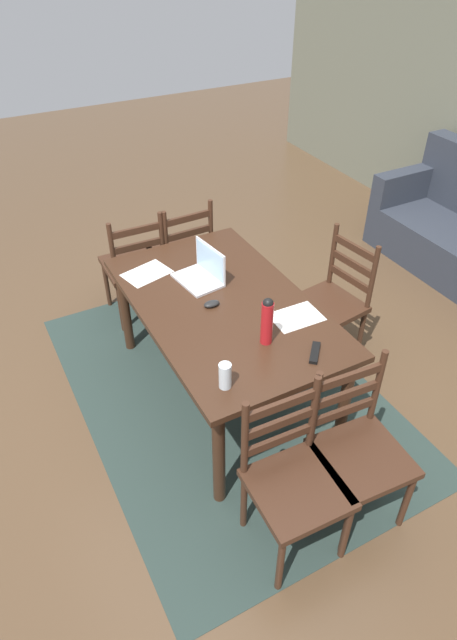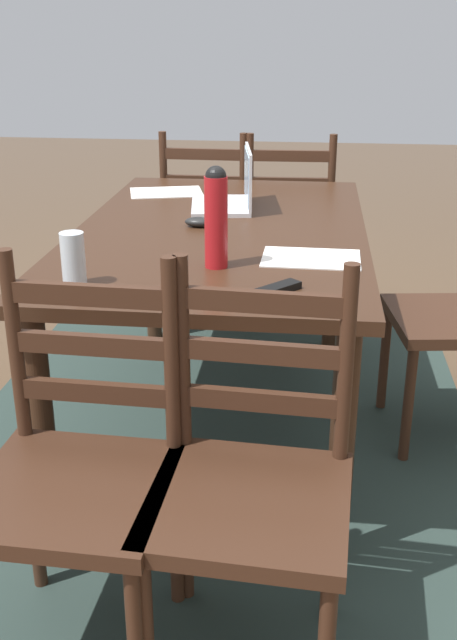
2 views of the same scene
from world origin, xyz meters
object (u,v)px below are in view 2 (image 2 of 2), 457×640
at_px(chair_left_near, 209,226).
at_px(drinking_glass, 73,259).
at_px(dining_table, 221,251).
at_px(computer_mouse, 199,222).
at_px(water_bottle, 216,216).
at_px(tv_remote, 274,290).
at_px(laptop, 233,193).
at_px(chair_right_far, 251,489).
at_px(chair_right_near, 77,477).
at_px(chair_left_far, 289,229).

height_order(chair_left_near, drinking_glass, chair_left_near).
relative_size(dining_table, computer_mouse, 16.58).
bearing_deg(water_bottle, dining_table, -174.95).
bearing_deg(water_bottle, tv_remote, 40.22).
xyz_separation_m(dining_table, drinking_glass, (0.65, -0.33, 0.16)).
bearing_deg(chair_left_near, laptop, 14.14).
height_order(laptop, tv_remote, laptop).
relative_size(chair_right_far, drinking_glass, 6.48).
distance_m(chair_left_near, tv_remote, 1.85).
height_order(dining_table, water_bottle, water_bottle).
height_order(chair_right_far, computer_mouse, chair_right_far).
bearing_deg(computer_mouse, chair_right_far, 15.95).
height_order(dining_table, chair_right_far, chair_right_far).
xyz_separation_m(dining_table, chair_right_near, (1.12, -0.20, -0.21)).
height_order(chair_right_far, water_bottle, water_bottle).
height_order(dining_table, computer_mouse, computer_mouse).
bearing_deg(chair_left_near, dining_table, 10.17).
xyz_separation_m(chair_left_near, chair_right_near, (2.24, 0.00, 0.00)).
height_order(chair_right_near, chair_left_far, same).
bearing_deg(chair_right_near, dining_table, 169.95).
bearing_deg(water_bottle, computer_mouse, -165.02).
height_order(dining_table, chair_left_near, chair_left_near).
distance_m(dining_table, drinking_glass, 0.74).
xyz_separation_m(water_bottle, computer_mouse, (-0.44, -0.12, -0.14)).
xyz_separation_m(chair_left_far, drinking_glass, (1.76, -0.53, 0.37)).
bearing_deg(chair_left_far, laptop, -13.20).
bearing_deg(tv_remote, chair_left_near, 145.25).
distance_m(computer_mouse, tv_remote, 0.72).
height_order(chair_right_far, drinking_glass, chair_right_far).
bearing_deg(laptop, chair_left_far, 166.80).
height_order(chair_left_far, water_bottle, water_bottle).
distance_m(laptop, water_bottle, 0.74).
distance_m(chair_right_near, drinking_glass, 0.61).
bearing_deg(dining_table, drinking_glass, -26.73).
height_order(chair_left_near, tv_remote, chair_left_near).
bearing_deg(water_bottle, chair_right_far, 13.60).
bearing_deg(chair_left_far, chair_right_far, 0.04).
xyz_separation_m(chair_left_far, water_bottle, (1.56, -0.16, 0.45)).
relative_size(chair_right_far, water_bottle, 3.21).
relative_size(chair_left_near, laptop, 2.73).
xyz_separation_m(dining_table, tv_remote, (0.66, 0.22, 0.10)).
relative_size(laptop, tv_remote, 2.05).
xyz_separation_m(dining_table, computer_mouse, (0.00, -0.08, 0.10)).
bearing_deg(water_bottle, drinking_glass, -60.99).
xyz_separation_m(chair_right_near, laptop, (-1.41, 0.21, 0.36)).
relative_size(chair_right_far, chair_right_near, 1.00).
bearing_deg(dining_table, water_bottle, 5.05).
xyz_separation_m(chair_right_far, laptop, (-1.41, -0.19, 0.36)).
bearing_deg(chair_left_near, computer_mouse, 6.20).
height_order(laptop, drinking_glass, laptop).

